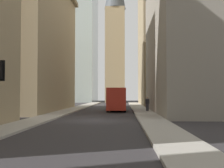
{
  "coord_description": "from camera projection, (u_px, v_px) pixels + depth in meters",
  "views": [
    {
      "loc": [
        -22.0,
        -2.25,
        2.1
      ],
      "look_at": [
        14.6,
        -0.68,
        3.48
      ],
      "focal_mm": 43.44,
      "sensor_mm": 36.0,
      "label": 1
    }
  ],
  "objects": [
    {
      "name": "building_right_midfar",
      "position": [
        23.0,
        31.0,
        34.59
      ],
      "size": [
        19.03,
        10.5,
        20.37
      ],
      "color": "#9E8966",
      "rests_on": "ground_plane"
    },
    {
      "name": "building_left_far",
      "position": [
        165.0,
        20.0,
        53.77
      ],
      "size": [
        17.13,
        10.0,
        33.7
      ],
      "color": "#9E8966",
      "rests_on": "ground_plane"
    },
    {
      "name": "sidewalk_right",
      "position": [
        41.0,
        119.0,
        22.18
      ],
      "size": [
        90.0,
        2.2,
        0.14
      ],
      "primitive_type": "cube",
      "color": "#A8A399",
      "rests_on": "ground_plane"
    },
    {
      "name": "delivery_truck",
      "position": [
        117.0,
        99.0,
        33.59
      ],
      "size": [
        6.46,
        2.25,
        2.84
      ],
      "color": "red",
      "rests_on": "ground_plane"
    },
    {
      "name": "ground_plane",
      "position": [
        96.0,
        120.0,
        21.98
      ],
      "size": [
        135.0,
        135.0,
        0.0
      ],
      "primitive_type": "plane",
      "color": "#302D30"
    },
    {
      "name": "church_spire",
      "position": [
        115.0,
        24.0,
        66.76
      ],
      "size": [
        5.2,
        5.2,
        36.94
      ],
      "color": "#9E8966",
      "rests_on": "ground_plane"
    },
    {
      "name": "pedestrian",
      "position": [
        147.0,
        103.0,
        31.86
      ],
      "size": [
        0.26,
        0.44,
        1.67
      ],
      "color": "#33333D",
      "rests_on": "sidewalk_left"
    },
    {
      "name": "sidewalk_left",
      "position": [
        152.0,
        119.0,
        21.79
      ],
      "size": [
        90.0,
        2.2,
        0.14
      ],
      "primitive_type": "cube",
      "color": "#A8A399",
      "rests_on": "ground_plane"
    },
    {
      "name": "sedan_white",
      "position": [
        118.0,
        103.0,
        43.65
      ],
      "size": [
        4.3,
        1.78,
        1.42
      ],
      "color": "silver",
      "rests_on": "ground_plane"
    },
    {
      "name": "building_left_midfar",
      "position": [
        197.0,
        26.0,
        30.73
      ],
      "size": [
        19.37,
        10.5,
        19.6
      ],
      "color": "gray",
      "rests_on": "ground_plane"
    }
  ]
}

